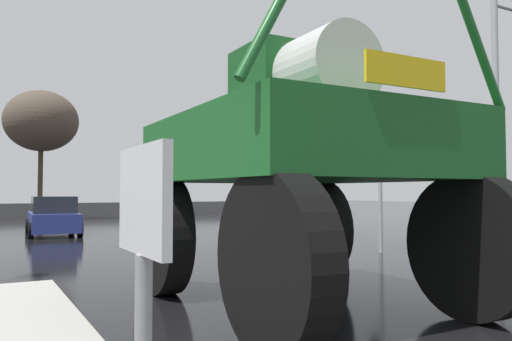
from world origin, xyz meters
name	(u,v)px	position (x,y,z in m)	size (l,w,h in m)	color
ground_plane	(127,240)	(0.00, 18.00, 0.00)	(120.00, 120.00, 0.00)	black
lane_arrow_sign	(143,280)	(-4.05, 2.28, 1.35)	(0.07, 0.60, 1.74)	#99999E
oversize_sprayer	(300,162)	(-0.37, 6.62, 2.15)	(4.11, 5.62, 4.33)	black
sedan_ahead	(53,217)	(-1.97, 21.62, 0.71)	(2.03, 4.17, 1.52)	navy
traffic_signal_near_right	(376,165)	(5.34, 11.23, 2.47)	(0.24, 0.54, 3.39)	#A8AAAF
traffic_signal_far_left	(174,172)	(5.14, 27.50, 2.83)	(0.24, 0.55, 3.88)	#A8AAAF
streetlight_near_right	(501,108)	(8.30, 9.36, 4.06)	(2.33, 0.24, 7.14)	#A8AAAF
bare_tree_right	(285,134)	(9.37, 22.51, 4.72)	(3.10, 3.10, 6.09)	#473828
bare_tree_far_center	(41,121)	(-1.24, 33.55, 6.01)	(4.37, 4.37, 7.88)	#473828
roadside_barrier	(51,209)	(0.00, 38.56, 0.45)	(30.35, 0.24, 0.90)	#59595B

